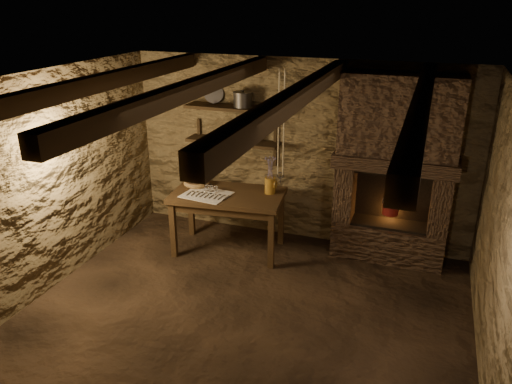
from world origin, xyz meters
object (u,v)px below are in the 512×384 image
(wooden_bowl, at_px, (196,183))
(iron_stockpot, at_px, (243,100))
(work_table, at_px, (228,220))
(stoneware_jug, at_px, (270,178))
(red_pot, at_px, (391,208))

(wooden_bowl, relative_size, iron_stockpot, 1.43)
(iron_stockpot, bearing_deg, wooden_bowl, -136.99)
(work_table, height_order, wooden_bowl, wooden_bowl)
(stoneware_jug, relative_size, red_pot, 0.88)
(stoneware_jug, bearing_deg, work_table, -154.64)
(work_table, relative_size, iron_stockpot, 6.24)
(stoneware_jug, bearing_deg, iron_stockpot, 148.56)
(work_table, xyz_separation_m, stoneware_jug, (0.50, 0.18, 0.57))
(wooden_bowl, distance_m, red_pot, 2.47)
(wooden_bowl, bearing_deg, stoneware_jug, 4.44)
(stoneware_jug, xyz_separation_m, wooden_bowl, (-0.98, -0.08, -0.16))
(wooden_bowl, bearing_deg, iron_stockpot, 43.01)
(wooden_bowl, height_order, iron_stockpot, iron_stockpot)
(work_table, height_order, red_pot, red_pot)
(iron_stockpot, relative_size, red_pot, 0.44)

